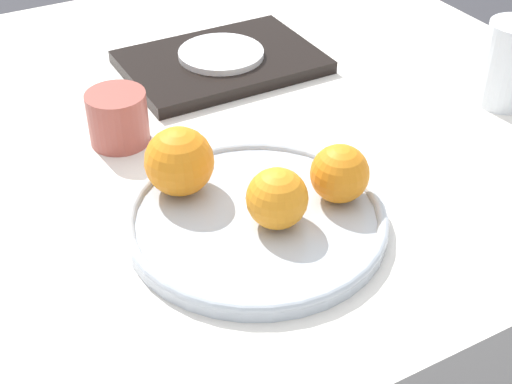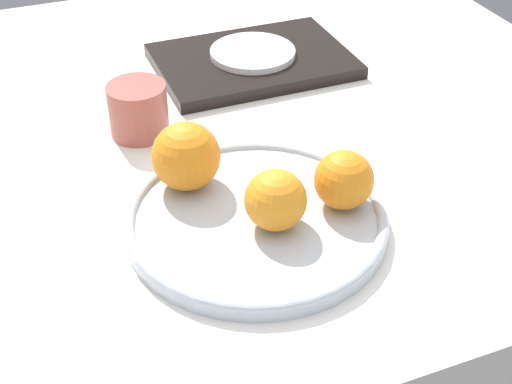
{
  "view_description": "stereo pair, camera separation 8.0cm",
  "coord_description": "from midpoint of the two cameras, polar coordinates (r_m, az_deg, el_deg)",
  "views": [
    {
      "loc": [
        -0.37,
        -0.82,
        1.27
      ],
      "look_at": [
        -0.07,
        -0.26,
        0.79
      ],
      "focal_mm": 50.0,
      "sensor_mm": 36.0,
      "label": 1
    },
    {
      "loc": [
        -0.3,
        -0.85,
        1.27
      ],
      "look_at": [
        -0.07,
        -0.26,
        0.79
      ],
      "focal_mm": 50.0,
      "sensor_mm": 36.0,
      "label": 2
    }
  ],
  "objects": [
    {
      "name": "orange_2",
      "position": [
        0.83,
        3.99,
        1.38
      ],
      "size": [
        0.07,
        0.07,
        0.07
      ],
      "color": "orange",
      "rests_on": "fruit_platter"
    },
    {
      "name": "serving_tray",
      "position": [
        1.17,
        -4.78,
        10.26
      ],
      "size": [
        0.31,
        0.21,
        0.02
      ],
      "color": "black",
      "rests_on": "table"
    },
    {
      "name": "orange_0",
      "position": [
        0.85,
        -8.86,
        2.34
      ],
      "size": [
        0.08,
        0.08,
        0.08
      ],
      "color": "orange",
      "rests_on": "fruit_platter"
    },
    {
      "name": "water_glass",
      "position": [
        1.09,
        17.68,
        9.68
      ],
      "size": [
        0.08,
        0.08,
        0.12
      ],
      "color": "silver",
      "rests_on": "table"
    },
    {
      "name": "cup_1",
      "position": [
        0.99,
        -13.3,
        5.71
      ],
      "size": [
        0.08,
        0.08,
        0.07
      ],
      "color": "#9E4C42",
      "rests_on": "table"
    },
    {
      "name": "side_plate",
      "position": [
        1.16,
        -4.82,
        10.92
      ],
      "size": [
        0.14,
        0.14,
        0.01
      ],
      "color": "white",
      "rests_on": "serving_tray"
    },
    {
      "name": "table",
      "position": [
        1.28,
        -4.67,
        -8.3
      ],
      "size": [
        1.15,
        1.03,
        0.74
      ],
      "color": "silver",
      "rests_on": "ground_plane"
    },
    {
      "name": "orange_1",
      "position": [
        0.79,
        -1.2,
        -0.63
      ],
      "size": [
        0.07,
        0.07,
        0.07
      ],
      "color": "orange",
      "rests_on": "fruit_platter"
    },
    {
      "name": "fruit_platter",
      "position": [
        0.82,
        -2.78,
        -2.26
      ],
      "size": [
        0.31,
        0.31,
        0.02
      ],
      "color": "#B2BCC6",
      "rests_on": "table"
    }
  ]
}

